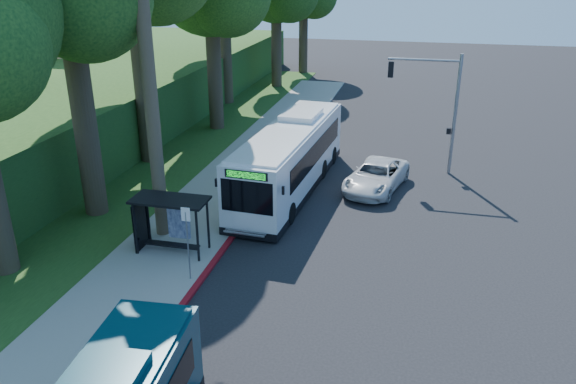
# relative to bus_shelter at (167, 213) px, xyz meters

# --- Properties ---
(ground) EXTENTS (140.00, 140.00, 0.00)m
(ground) POSITION_rel_bus_shelter_xyz_m (7.26, 2.86, -1.81)
(ground) COLOR black
(ground) RESTS_ON ground
(sidewalk) EXTENTS (4.50, 70.00, 0.12)m
(sidewalk) POSITION_rel_bus_shelter_xyz_m (-0.04, 2.86, -1.75)
(sidewalk) COLOR gray
(sidewalk) RESTS_ON ground
(red_curb) EXTENTS (0.25, 30.00, 0.13)m
(red_curb) POSITION_rel_bus_shelter_xyz_m (2.26, -1.14, -1.74)
(red_curb) COLOR maroon
(red_curb) RESTS_ON ground
(grass_verge) EXTENTS (8.00, 70.00, 0.06)m
(grass_verge) POSITION_rel_bus_shelter_xyz_m (-5.74, 7.86, -1.78)
(grass_verge) COLOR #234719
(grass_verge) RESTS_ON ground
(bus_shelter) EXTENTS (3.20, 1.51, 2.55)m
(bus_shelter) POSITION_rel_bus_shelter_xyz_m (0.00, 0.00, 0.00)
(bus_shelter) COLOR black
(bus_shelter) RESTS_ON ground
(stop_sign_pole) EXTENTS (0.35, 0.06, 3.17)m
(stop_sign_pole) POSITION_rel_bus_shelter_xyz_m (1.86, -2.14, 0.28)
(stop_sign_pole) COLOR gray
(stop_sign_pole) RESTS_ON ground
(traffic_signal_pole) EXTENTS (4.10, 0.30, 7.00)m
(traffic_signal_pole) POSITION_rel_bus_shelter_xyz_m (11.04, 12.86, 2.62)
(traffic_signal_pole) COLOR gray
(traffic_signal_pole) RESTS_ON ground
(hillside_backdrop) EXTENTS (24.00, 60.00, 8.80)m
(hillside_backdrop) POSITION_rel_bus_shelter_xyz_m (-19.04, 17.96, 0.63)
(hillside_backdrop) COLOR #234719
(hillside_backdrop) RESTS_ON ground
(white_bus) EXTENTS (3.61, 13.16, 3.88)m
(white_bus) POSITION_rel_bus_shelter_xyz_m (3.46, 8.26, 0.09)
(white_bus) COLOR silver
(white_bus) RESTS_ON ground
(pickup) EXTENTS (3.67, 5.90, 1.52)m
(pickup) POSITION_rel_bus_shelter_xyz_m (8.05, 9.35, -1.04)
(pickup) COLOR silver
(pickup) RESTS_ON ground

